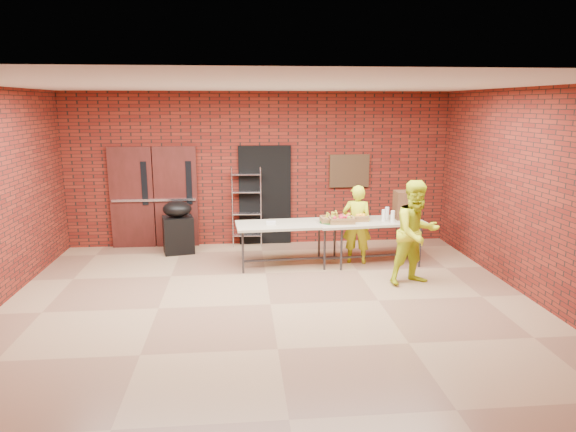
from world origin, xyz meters
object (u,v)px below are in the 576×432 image
object	(u,v)px
table_right	(369,224)
coffee_dispenser	(406,205)
table_left	(291,227)
volunteer_man	(416,233)
covered_grill	(178,227)
volunteer_woman	(357,224)
wire_rack	(247,207)

from	to	relation	value
table_right	coffee_dispenser	world-z (taller)	coffee_dispenser
table_left	volunteer_man	bearing A→B (deg)	-33.37
table_right	covered_grill	size ratio (longest dim) A/B	1.95
table_left	volunteer_woman	xyz separation A→B (m)	(1.25, 0.11, -0.00)
wire_rack	volunteer_woman	bearing A→B (deg)	-30.45
table_right	wire_rack	bearing A→B (deg)	141.64
coffee_dispenser	covered_grill	size ratio (longest dim) A/B	0.50
table_left	covered_grill	size ratio (longest dim) A/B	1.92
table_left	volunteer_man	world-z (taller)	volunteer_man
volunteer_woman	wire_rack	bearing A→B (deg)	-18.30
coffee_dispenser	covered_grill	xyz separation A→B (m)	(-4.35, 0.92, -0.55)
table_right	volunteer_woman	world-z (taller)	volunteer_woman
covered_grill	volunteer_woman	distance (m)	3.56
coffee_dispenser	covered_grill	world-z (taller)	coffee_dispenser
table_right	covered_grill	distance (m)	3.78
wire_rack	volunteer_woman	distance (m)	2.46
covered_grill	coffee_dispenser	bearing A→B (deg)	-24.13
covered_grill	volunteer_woman	size ratio (longest dim) A/B	0.71
volunteer_man	table_left	bearing A→B (deg)	133.54
covered_grill	volunteer_man	world-z (taller)	volunteer_man
volunteer_woman	volunteer_man	size ratio (longest dim) A/B	0.85
volunteer_woman	volunteer_man	distance (m)	1.43
table_right	volunteer_man	world-z (taller)	volunteer_man
table_left	wire_rack	bearing A→B (deg)	113.80
wire_rack	table_left	world-z (taller)	wire_rack
table_right	covered_grill	xyz separation A→B (m)	(-3.63, 1.04, -0.22)
covered_grill	volunteer_man	size ratio (longest dim) A/B	0.61
wire_rack	covered_grill	size ratio (longest dim) A/B	1.57
coffee_dispenser	volunteer_woman	size ratio (longest dim) A/B	0.35
covered_grill	volunteer_woman	xyz separation A→B (m)	(3.42, -0.98, 0.21)
table_left	table_right	world-z (taller)	table_right
volunteer_woman	covered_grill	bearing A→B (deg)	-0.18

